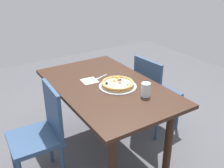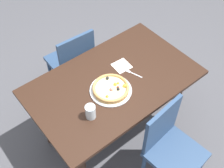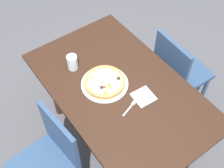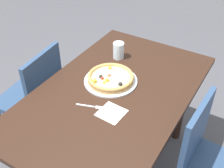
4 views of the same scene
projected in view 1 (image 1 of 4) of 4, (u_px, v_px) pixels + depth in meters
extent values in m
plane|color=#4C4C51|center=(107.00, 151.00, 2.69)|extent=(6.00, 6.00, 0.00)
cube|color=#331E14|center=(106.00, 87.00, 2.38)|extent=(1.40, 0.86, 0.03)
cylinder|color=#331E14|center=(169.00, 142.00, 2.25)|extent=(0.07, 0.07, 0.72)
cylinder|color=#331E14|center=(103.00, 92.00, 3.10)|extent=(0.07, 0.07, 0.72)
cylinder|color=#331E14|center=(113.00, 167.00, 1.97)|extent=(0.07, 0.07, 0.72)
cylinder|color=#331E14|center=(57.00, 105.00, 2.83)|extent=(0.07, 0.07, 0.72)
cylinder|color=navy|center=(156.00, 101.00, 3.21)|extent=(0.04, 0.04, 0.42)
cylinder|color=navy|center=(178.00, 113.00, 2.97)|extent=(0.04, 0.04, 0.42)
cylinder|color=navy|center=(135.00, 110.00, 3.02)|extent=(0.04, 0.04, 0.42)
cylinder|color=navy|center=(157.00, 123.00, 2.78)|extent=(0.04, 0.04, 0.42)
cube|color=navy|center=(158.00, 94.00, 2.90)|extent=(0.44, 0.44, 0.04)
cube|color=navy|center=(147.00, 79.00, 2.70)|extent=(0.38, 0.07, 0.42)
cylinder|color=navy|center=(13.00, 156.00, 2.31)|extent=(0.04, 0.04, 0.42)
cylinder|color=navy|center=(63.00, 166.00, 2.20)|extent=(0.04, 0.04, 0.42)
cylinder|color=navy|center=(50.00, 144.00, 2.47)|extent=(0.04, 0.04, 0.42)
cube|color=navy|center=(34.00, 139.00, 2.16)|extent=(0.42, 0.42, 0.04)
cube|color=navy|center=(53.00, 110.00, 2.15)|extent=(0.38, 0.05, 0.42)
cylinder|color=silver|center=(118.00, 86.00, 2.34)|extent=(0.34, 0.34, 0.01)
cylinder|color=tan|center=(118.00, 85.00, 2.33)|extent=(0.29, 0.29, 0.02)
cylinder|color=beige|center=(118.00, 84.00, 2.33)|extent=(0.26, 0.26, 0.01)
torus|color=tan|center=(118.00, 83.00, 2.32)|extent=(0.29, 0.29, 0.02)
sphere|color=maroon|center=(118.00, 80.00, 2.37)|extent=(0.02, 0.02, 0.02)
sphere|color=#E58C7F|center=(120.00, 82.00, 2.33)|extent=(0.03, 0.03, 0.03)
sphere|color=#262626|center=(120.00, 80.00, 2.38)|extent=(0.02, 0.02, 0.02)
sphere|color=gold|center=(113.00, 80.00, 2.38)|extent=(0.02, 0.02, 0.02)
sphere|color=gold|center=(128.00, 84.00, 2.29)|extent=(0.02, 0.02, 0.02)
sphere|color=gold|center=(115.00, 81.00, 2.36)|extent=(0.03, 0.03, 0.03)
sphere|color=#262626|center=(107.00, 83.00, 2.31)|extent=(0.03, 0.03, 0.03)
sphere|color=gold|center=(117.00, 77.00, 2.42)|extent=(0.03, 0.03, 0.03)
cube|color=silver|center=(103.00, 76.00, 2.55)|extent=(0.04, 0.11, 0.00)
cube|color=silver|center=(97.00, 79.00, 2.49)|extent=(0.04, 0.05, 0.00)
cylinder|color=silver|center=(146.00, 90.00, 2.16)|extent=(0.08, 0.08, 0.12)
cube|color=white|center=(90.00, 81.00, 2.45)|extent=(0.15, 0.15, 0.00)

